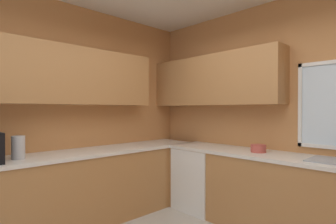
# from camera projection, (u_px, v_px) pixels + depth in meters

# --- Properties ---
(room_shell) EXTENTS (4.03, 3.78, 2.80)m
(room_shell) POSITION_uv_depth(u_px,v_px,m) (186.00, 65.00, 2.58)
(room_shell) COLOR #C6844C
(room_shell) RESTS_ON ground_plane
(counter_run_left) EXTENTS (0.65, 3.39, 0.88)m
(counter_run_left) POSITION_uv_depth(u_px,v_px,m) (79.00, 189.00, 3.17)
(counter_run_left) COLOR #AD7542
(counter_run_left) RESTS_ON ground_plane
(counter_run_back) EXTENTS (3.12, 0.65, 0.88)m
(counter_run_back) POSITION_uv_depth(u_px,v_px,m) (289.00, 196.00, 2.88)
(counter_run_back) COLOR #AD7542
(counter_run_back) RESTS_ON ground_plane
(dishwasher) EXTENTS (0.60, 0.60, 0.84)m
(dishwasher) POSITION_uv_depth(u_px,v_px,m) (201.00, 178.00, 3.72)
(dishwasher) COLOR white
(dishwasher) RESTS_ON ground_plane
(kettle) EXTENTS (0.13, 0.13, 0.24)m
(kettle) POSITION_uv_depth(u_px,v_px,m) (18.00, 147.00, 2.70)
(kettle) COLOR #B7B7BC
(kettle) RESTS_ON counter_run_left
(bowl) EXTENTS (0.18, 0.18, 0.09)m
(bowl) POSITION_uv_depth(u_px,v_px,m) (258.00, 148.00, 3.13)
(bowl) COLOR #B74C42
(bowl) RESTS_ON counter_run_back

